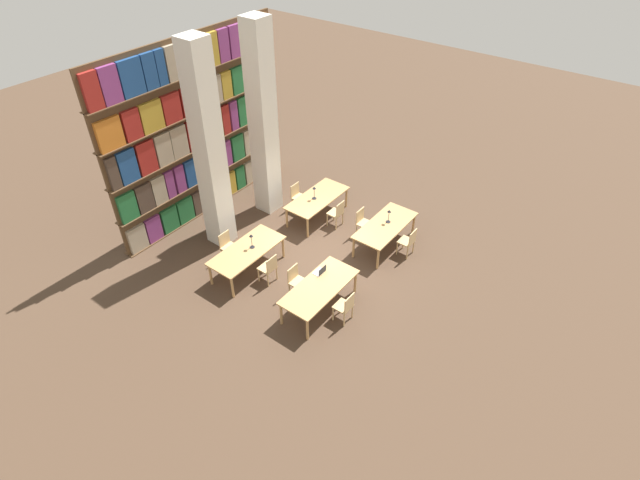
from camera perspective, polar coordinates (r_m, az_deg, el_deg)
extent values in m
plane|color=#4C3828|center=(14.58, -0.38, -1.87)|extent=(40.00, 40.00, 0.00)
cube|color=brown|center=(15.73, -13.63, 12.23)|extent=(6.63, 0.06, 5.50)
cube|color=brown|center=(17.08, -12.27, 4.02)|extent=(6.63, 0.35, 0.03)
cube|color=tan|center=(15.50, -20.22, 0.20)|extent=(0.58, 0.20, 0.81)
cube|color=#84387A|center=(15.73, -18.55, 1.25)|extent=(0.50, 0.20, 0.81)
cube|color=#236B38|center=(15.98, -16.89, 2.31)|extent=(0.56, 0.20, 0.81)
cube|color=#236B38|center=(16.27, -15.23, 3.36)|extent=(0.58, 0.20, 0.81)
cube|color=#47382D|center=(16.55, -13.72, 4.31)|extent=(0.51, 0.20, 0.81)
cube|color=orange|center=(16.86, -12.20, 5.26)|extent=(0.56, 0.20, 0.81)
cube|color=navy|center=(17.13, -10.98, 6.02)|extent=(0.32, 0.20, 0.81)
cube|color=#B7932D|center=(17.33, -10.12, 6.55)|extent=(0.27, 0.20, 0.81)
cube|color=#236B38|center=(17.55, -9.23, 7.10)|extent=(0.38, 0.20, 0.81)
cube|color=tan|center=(17.91, -7.88, 7.93)|extent=(0.69, 0.20, 0.81)
cube|color=orange|center=(18.31, -6.44, 8.80)|extent=(0.48, 0.20, 0.81)
cube|color=#B7932D|center=(18.61, -5.46, 9.39)|extent=(0.40, 0.20, 0.81)
cube|color=brown|center=(16.49, -12.78, 7.16)|extent=(6.63, 0.35, 0.03)
cube|color=#236B38|center=(14.86, -21.21, 3.57)|extent=(0.54, 0.20, 0.86)
cube|color=#47382D|center=(15.09, -19.51, 4.59)|extent=(0.51, 0.20, 0.86)
cube|color=tan|center=(15.32, -18.03, 5.47)|extent=(0.44, 0.20, 0.86)
cube|color=#84387A|center=(15.50, -16.89, 6.14)|extent=(0.28, 0.20, 0.86)
cube|color=#84387A|center=(15.68, -15.83, 6.77)|extent=(0.32, 0.20, 0.86)
cube|color=navy|center=(15.92, -14.57, 7.51)|extent=(0.48, 0.20, 0.86)
cube|color=#84387A|center=(16.16, -13.32, 8.23)|extent=(0.37, 0.20, 0.86)
cube|color=tan|center=(16.43, -12.06, 8.95)|extent=(0.47, 0.20, 0.86)
cube|color=#84387A|center=(16.71, -10.83, 9.66)|extent=(0.43, 0.20, 0.86)
cube|color=#236B38|center=(17.03, -9.51, 10.40)|extent=(0.50, 0.20, 0.86)
cube|color=tan|center=(17.32, -8.37, 11.03)|extent=(0.36, 0.20, 0.86)
cube|color=#84387A|center=(17.65, -7.18, 11.69)|extent=(0.56, 0.20, 0.86)
cube|color=navy|center=(17.99, -6.00, 12.33)|extent=(0.36, 0.20, 0.86)
cube|color=brown|center=(15.96, -13.34, 10.52)|extent=(6.63, 0.35, 0.03)
cube|color=#47382D|center=(14.24, -22.66, 7.06)|extent=(0.29, 0.20, 0.94)
cube|color=navy|center=(14.42, -21.22, 7.87)|extent=(0.54, 0.20, 0.94)
cube|color=maroon|center=(14.70, -19.32, 8.92)|extent=(0.56, 0.20, 0.94)
cube|color=tan|center=(14.97, -17.56, 9.89)|extent=(0.51, 0.20, 0.94)
cube|color=tan|center=(15.26, -15.94, 10.76)|extent=(0.56, 0.20, 0.94)
cube|color=maroon|center=(15.51, -14.58, 11.48)|extent=(0.29, 0.20, 0.94)
cube|color=#84387A|center=(15.75, -13.39, 12.10)|extent=(0.46, 0.20, 0.94)
cube|color=#B7932D|center=(16.06, -11.95, 12.85)|extent=(0.49, 0.20, 0.94)
cube|color=maroon|center=(16.30, -10.87, 13.40)|extent=(0.29, 0.20, 0.94)
cube|color=#84387A|center=(16.52, -9.96, 13.86)|extent=(0.29, 0.20, 0.94)
cube|color=#236B38|center=(16.78, -8.93, 14.37)|extent=(0.42, 0.20, 0.94)
cube|color=#236B38|center=(17.13, -7.61, 15.01)|extent=(0.64, 0.20, 0.94)
cube|color=#47382D|center=(17.57, -6.08, 15.75)|extent=(0.55, 0.20, 0.94)
cube|color=brown|center=(15.49, -13.94, 14.10)|extent=(6.63, 0.35, 0.03)
cube|color=orange|center=(13.86, -23.02, 11.10)|extent=(0.70, 0.20, 0.82)
cube|color=maroon|center=(14.16, -20.81, 12.24)|extent=(0.50, 0.20, 0.82)
cube|color=#B7932D|center=(14.46, -18.81, 13.24)|extent=(0.68, 0.20, 0.82)
cube|color=maroon|center=(14.81, -16.73, 14.27)|extent=(0.58, 0.20, 0.82)
cube|color=maroon|center=(15.17, -14.76, 15.21)|extent=(0.60, 0.20, 0.82)
cube|color=#84387A|center=(15.48, -13.22, 15.93)|extent=(0.43, 0.20, 0.82)
cube|color=tan|center=(15.76, -11.95, 16.51)|extent=(0.41, 0.20, 0.82)
cube|color=#B7932D|center=(16.02, -10.80, 17.03)|extent=(0.38, 0.20, 0.82)
cube|color=#236B38|center=(16.39, -9.31, 17.68)|extent=(0.64, 0.20, 0.82)
cube|color=maroon|center=(16.76, -7.86, 18.30)|extent=(0.36, 0.20, 0.82)
cube|color=tan|center=(17.08, -6.71, 18.78)|extent=(0.50, 0.20, 0.82)
cube|color=tan|center=(17.33, -5.87, 19.13)|extent=(0.16, 0.20, 0.82)
cube|color=brown|center=(15.09, -14.60, 17.88)|extent=(6.63, 0.35, 0.03)
cube|color=maroon|center=(13.36, -24.76, 15.20)|extent=(0.43, 0.20, 0.93)
cube|color=#84387A|center=(13.59, -23.00, 16.02)|extent=(0.50, 0.20, 0.93)
cube|color=navy|center=(13.88, -20.88, 16.99)|extent=(0.65, 0.20, 0.93)
cube|color=navy|center=(14.16, -19.05, 17.80)|extent=(0.39, 0.20, 0.93)
cube|color=navy|center=(14.35, -17.89, 18.30)|extent=(0.28, 0.20, 0.93)
cube|color=tan|center=(14.64, -16.24, 19.00)|extent=(0.67, 0.20, 0.93)
cube|color=orange|center=(14.96, -14.58, 19.68)|extent=(0.31, 0.20, 0.93)
cube|color=#B7932D|center=(15.15, -13.64, 20.05)|extent=(0.28, 0.20, 0.93)
cube|color=#B7932D|center=(15.39, -12.47, 20.51)|extent=(0.48, 0.20, 0.93)
cube|color=#84387A|center=(15.69, -11.13, 21.02)|extent=(0.39, 0.20, 0.93)
cube|color=#84387A|center=(16.04, -9.66, 21.57)|extent=(0.57, 0.20, 0.93)
cube|color=#47382D|center=(16.50, -7.86, 22.21)|extent=(0.65, 0.20, 0.93)
cube|color=orange|center=(16.91, -6.41, 22.71)|extent=(0.38, 0.20, 0.93)
cube|color=silver|center=(13.89, -12.56, 9.90)|extent=(0.64, 0.64, 6.00)
cube|color=silver|center=(15.18, -6.54, 13.15)|extent=(0.64, 0.64, 6.00)
cube|color=tan|center=(12.59, -0.06, -5.38)|extent=(2.21, 0.98, 0.04)
cylinder|color=tan|center=(12.13, -1.45, -10.15)|extent=(0.07, 0.07, 0.70)
cylinder|color=tan|center=(13.29, 4.05, -4.81)|extent=(0.07, 0.07, 0.70)
cylinder|color=tan|center=(12.49, -4.46, -8.41)|extent=(0.07, 0.07, 0.70)
cylinder|color=tan|center=(13.63, 1.17, -3.38)|extent=(0.07, 0.07, 0.70)
cylinder|color=tan|center=(12.64, 1.50, -8.45)|extent=(0.04, 0.04, 0.44)
cylinder|color=tan|center=(12.84, 2.45, -7.50)|extent=(0.04, 0.04, 0.44)
cylinder|color=tan|center=(12.51, 2.78, -9.13)|extent=(0.04, 0.04, 0.44)
cylinder|color=tan|center=(12.72, 3.71, -8.16)|extent=(0.04, 0.04, 0.44)
cube|color=tan|center=(12.50, 2.64, -7.56)|extent=(0.42, 0.40, 0.04)
cube|color=tan|center=(12.27, 3.39, -7.19)|extent=(0.40, 0.03, 0.42)
cylinder|color=tan|center=(13.30, -1.39, -5.48)|extent=(0.04, 0.04, 0.44)
cylinder|color=tan|center=(13.10, -2.37, -6.35)|extent=(0.04, 0.04, 0.44)
cylinder|color=tan|center=(13.45, -2.53, -4.87)|extent=(0.04, 0.04, 0.44)
cylinder|color=tan|center=(13.26, -3.52, -5.72)|extent=(0.04, 0.04, 0.44)
cube|color=tan|center=(13.11, -2.48, -4.85)|extent=(0.42, 0.40, 0.04)
cube|color=tan|center=(13.04, -3.14, -3.78)|extent=(0.40, 0.03, 0.42)
cube|color=silver|center=(12.96, -0.11, -3.66)|extent=(0.32, 0.22, 0.01)
cube|color=black|center=(12.84, 0.28, -3.51)|extent=(0.32, 0.01, 0.20)
cube|color=tan|center=(14.68, 7.49, 1.68)|extent=(2.21, 0.98, 0.04)
cylinder|color=tan|center=(14.05, 6.64, -2.14)|extent=(0.07, 0.07, 0.70)
cylinder|color=tan|center=(15.51, 10.64, 1.84)|extent=(0.07, 0.07, 0.70)
cylinder|color=tan|center=(14.37, 3.85, -0.86)|extent=(0.07, 0.07, 0.70)
cylinder|color=tan|center=(15.79, 8.03, 2.93)|extent=(0.07, 0.07, 0.70)
cylinder|color=tan|center=(14.68, 8.80, -0.98)|extent=(0.04, 0.04, 0.44)
cylinder|color=tan|center=(14.94, 9.49, -0.27)|extent=(0.04, 0.04, 0.44)
cylinder|color=tan|center=(14.57, 9.95, -1.49)|extent=(0.04, 0.04, 0.44)
cylinder|color=tan|center=(14.83, 10.63, -0.77)|extent=(0.04, 0.04, 0.44)
cube|color=tan|center=(14.61, 9.82, -0.15)|extent=(0.42, 0.40, 0.04)
cube|color=tan|center=(14.41, 10.55, 0.28)|extent=(0.40, 0.03, 0.42)
cylinder|color=tan|center=(15.33, 5.98, 1.26)|extent=(0.04, 0.04, 0.44)
cylinder|color=tan|center=(15.08, 5.25, 0.60)|extent=(0.04, 0.04, 0.44)
cylinder|color=tan|center=(15.47, 4.92, 1.72)|extent=(0.04, 0.04, 0.44)
cylinder|color=tan|center=(15.22, 4.18, 1.07)|extent=(0.04, 0.04, 0.44)
cube|color=tan|center=(15.13, 5.13, 1.88)|extent=(0.42, 0.40, 0.04)
cube|color=tan|center=(15.07, 4.59, 2.84)|extent=(0.40, 0.03, 0.42)
cylinder|color=#232328|center=(14.79, 7.79, 2.08)|extent=(0.14, 0.14, 0.01)
cylinder|color=#232328|center=(14.68, 7.85, 2.64)|extent=(0.02, 0.02, 0.34)
cone|color=#232328|center=(14.56, 7.92, 3.30)|extent=(0.11, 0.11, 0.07)
cube|color=tan|center=(13.81, -8.37, -1.17)|extent=(2.21, 0.98, 0.04)
cylinder|color=tan|center=(13.32, -9.99, -5.34)|extent=(0.07, 0.07, 0.70)
cylinder|color=tan|center=(14.38, -4.23, -0.86)|extent=(0.07, 0.07, 0.70)
cylinder|color=tan|center=(13.80, -12.41, -3.86)|extent=(0.07, 0.07, 0.70)
cylinder|color=tan|center=(14.83, -6.66, 0.37)|extent=(0.07, 0.07, 0.70)
cylinder|color=tan|center=(13.75, -7.02, -4.02)|extent=(0.04, 0.04, 0.44)
cylinder|color=tan|center=(13.94, -6.02, -3.23)|extent=(0.04, 0.04, 0.44)
cylinder|color=tan|center=(13.57, -5.97, -4.61)|extent=(0.04, 0.04, 0.44)
cylinder|color=tan|center=(13.76, -4.97, -3.80)|extent=(0.04, 0.04, 0.44)
cube|color=tan|center=(13.60, -6.06, -3.17)|extent=(0.42, 0.40, 0.04)
cube|color=tan|center=(13.35, -5.54, -2.76)|extent=(0.40, 0.03, 0.42)
cylinder|color=tan|center=(14.54, -9.21, -1.48)|extent=(0.04, 0.04, 0.44)
cylinder|color=tan|center=(14.36, -10.21, -2.22)|extent=(0.04, 0.04, 0.44)
cylinder|color=tan|center=(14.74, -10.15, -0.97)|extent=(0.04, 0.04, 0.44)
cylinder|color=tan|center=(14.57, -11.15, -1.68)|extent=(0.04, 0.04, 0.44)
cube|color=tan|center=(14.40, -10.28, -0.86)|extent=(0.42, 0.40, 0.04)
cube|color=tan|center=(14.37, -10.90, 0.13)|extent=(0.40, 0.03, 0.42)
cylinder|color=#232328|center=(13.85, -7.75, -0.80)|extent=(0.14, 0.14, 0.01)
cylinder|color=#232328|center=(13.73, -7.82, -0.19)|extent=(0.02, 0.02, 0.37)
cone|color=#232328|center=(13.60, -7.89, 0.52)|extent=(0.11, 0.11, 0.07)
cube|color=tan|center=(15.74, -0.30, 4.85)|extent=(2.21, 0.98, 0.04)
cylinder|color=tan|center=(15.09, -1.42, 1.42)|extent=(0.07, 0.07, 0.70)
cylinder|color=tan|center=(16.44, 3.03, 4.88)|extent=(0.07, 0.07, 0.70)
cylinder|color=tan|center=(15.51, -3.82, 2.53)|extent=(0.07, 0.07, 0.70)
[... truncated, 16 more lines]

